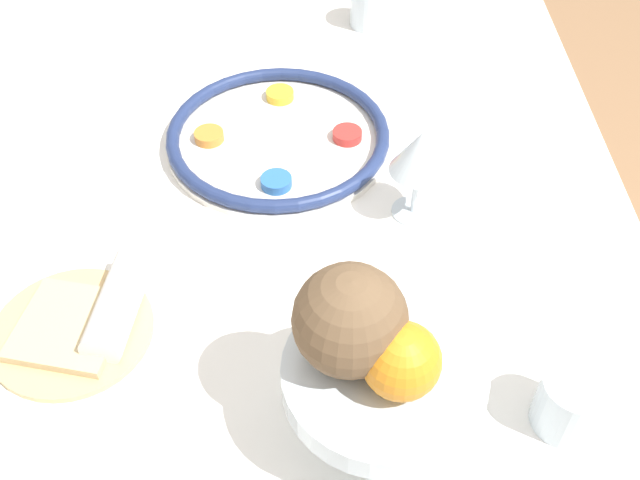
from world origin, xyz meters
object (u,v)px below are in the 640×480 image
napkin_roll (118,304)px  coconut (350,320)px  orange_fruit (401,361)px  cup_mid (570,402)px  cup_near (370,6)px  seder_plate (278,136)px  bread_plate (72,329)px  wine_glass (420,155)px  fruit_stand (383,381)px

napkin_roll → coconut: bearing=63.1°
orange_fruit → coconut: (-0.03, -0.05, 0.02)m
coconut → cup_mid: 0.27m
cup_mid → cup_near: bearing=-168.9°
seder_plate → bread_plate: size_ratio=1.74×
coconut → napkin_roll: bearing=-116.9°
coconut → wine_glass: bearing=161.6°
seder_plate → bread_plate: seder_plate is taller
wine_glass → napkin_roll: bearing=-64.4°
seder_plate → wine_glass: size_ratio=2.41×
orange_fruit → napkin_roll: orange_fruit is taller
coconut → cup_near: bearing=174.8°
fruit_stand → cup_mid: (-0.00, 0.20, -0.05)m
coconut → bread_plate: coconut is taller
coconut → fruit_stand: bearing=64.8°
fruit_stand → orange_fruit: (0.02, 0.01, 0.06)m
fruit_stand → cup_mid: 0.21m
fruit_stand → orange_fruit: 0.06m
wine_glass → orange_fruit: bearing=-9.5°
fruit_stand → napkin_roll: bearing=-116.7°
fruit_stand → wine_glass: bearing=168.1°
coconut → cup_near: coconut is taller
seder_plate → wine_glass: 0.26m
seder_plate → wine_glass: bearing=51.5°
wine_glass → napkin_roll: (0.18, -0.37, -0.08)m
seder_plate → cup_mid: bearing=34.0°
seder_plate → bread_plate: 0.42m
wine_glass → cup_near: bearing=-176.4°
seder_plate → cup_mid: cup_mid is taller
orange_fruit → cup_mid: size_ratio=1.04×
coconut → cup_near: size_ratio=1.52×
coconut → cup_near: (-0.81, 0.07, -0.13)m
seder_plate → cup_near: size_ratio=4.62×
bread_plate → cup_near: cup_near is taller
wine_glass → coconut: size_ratio=1.26×
wine_glass → cup_mid: bearing=21.9°
wine_glass → fruit_stand: 0.34m
napkin_roll → cup_mid: (0.15, 0.50, 0.01)m
orange_fruit → cup_near: bearing=178.2°
fruit_stand → seder_plate: bearing=-166.0°
orange_fruit → seder_plate: bearing=-165.2°
wine_glass → bread_plate: wine_glass is taller
wine_glass → seder_plate: bearing=-128.5°
orange_fruit → bread_plate: orange_fruit is taller
wine_glass → bread_plate: (0.20, -0.43, -0.10)m
cup_near → orange_fruit: bearing=-1.8°
orange_fruit → napkin_roll: (-0.17, -0.31, -0.12)m
cup_mid → seder_plate: bearing=-146.0°
coconut → bread_plate: size_ratio=0.57×
bread_plate → napkin_roll: napkin_roll is taller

